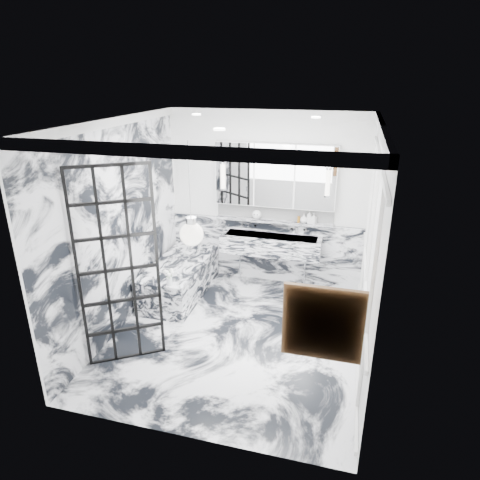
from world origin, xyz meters
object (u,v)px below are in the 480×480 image
(mirror_cabinet, at_px, (275,175))
(bathtub, at_px, (180,278))
(crittall_door, at_px, (119,270))
(trough_sink, at_px, (271,244))

(mirror_cabinet, relative_size, bathtub, 1.15)
(mirror_cabinet, distance_m, bathtub, 2.20)
(crittall_door, relative_size, mirror_cabinet, 1.26)
(trough_sink, distance_m, mirror_cabinet, 1.10)
(crittall_door, distance_m, mirror_cabinet, 2.93)
(trough_sink, bearing_deg, crittall_door, -119.16)
(crittall_door, xyz_separation_m, mirror_cabinet, (1.32, 2.54, 0.62))
(crittall_door, xyz_separation_m, trough_sink, (1.32, 2.37, -0.47))
(crittall_door, height_order, bathtub, crittall_door)
(crittall_door, relative_size, bathtub, 1.46)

